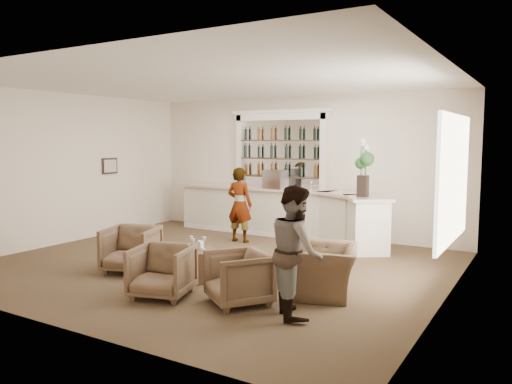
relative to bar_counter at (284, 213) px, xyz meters
The scene contains 19 objects.
ground 3.05m from the bar_counter, 86.88° to the right, with size 8.00×8.00×0.00m, color brown.
room_shell 2.91m from the bar_counter, 81.89° to the right, with size 8.04×7.02×3.32m.
bar_counter is the anchor object (origin of this frame).
back_bar_alcove 1.55m from the bar_counter, 129.15° to the left, with size 2.64×0.25×3.00m.
cocktail_table 4.02m from the bar_counter, 83.14° to the right, with size 0.67×0.67×0.50m, color #503622.
sommelier 1.21m from the bar_counter, 118.70° to the right, with size 0.61×0.40×1.68m, color gray.
guest 5.31m from the bar_counter, 60.68° to the right, with size 0.83×0.65×1.70m, color gray.
armchair_left 4.22m from the bar_counter, 101.13° to the right, with size 0.84×0.87×0.79m, color brown.
armchair_center 4.97m from the bar_counter, 83.14° to the right, with size 0.81×0.83×0.75m, color brown.
armchair_right 4.94m from the bar_counter, 69.67° to the right, with size 0.79×0.81×0.74m, color brown.
armchair_far 4.43m from the bar_counter, 54.71° to the right, with size 1.11×0.97×0.72m, color brown.
espresso_machine 0.81m from the bar_counter, 159.34° to the right, with size 0.49×0.41×0.43m, color #B7B8BC.
flower_vase 2.54m from the bar_counter, 17.40° to the right, with size 0.30×0.30×1.15m.
wine_glass_bar_left 0.68m from the bar_counter, 96.58° to the left, with size 0.07×0.07×0.21m, color white, non-canonical shape.
wine_glass_bar_right 0.96m from the bar_counter, ahead, with size 0.07×0.07×0.21m, color white, non-canonical shape.
wine_glass_tbl_a 3.97m from the bar_counter, 84.81° to the right, with size 0.07×0.07×0.21m, color white, non-canonical shape.
wine_glass_tbl_b 3.95m from the bar_counter, 81.56° to the right, with size 0.07×0.07×0.21m, color white, non-canonical shape.
wine_glass_tbl_c 4.15m from the bar_counter, 82.81° to the right, with size 0.07×0.07×0.21m, color white, non-canonical shape.
napkin_holder 3.87m from the bar_counter, 83.19° to the right, with size 0.08×0.08×0.12m, color white.
Camera 1 is at (5.23, -7.32, 2.28)m, focal length 35.00 mm.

